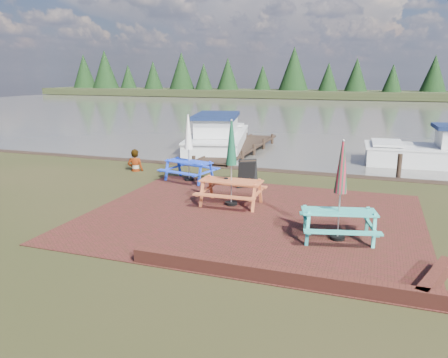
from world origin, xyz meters
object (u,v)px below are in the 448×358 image
Objects in this scene: boat_jetty at (218,139)px; person at (135,149)px; picnic_table_blue at (189,158)px; chalkboard at (248,174)px; picnic_table_red at (231,176)px; picnic_table_teal at (339,206)px; jetty at (241,148)px.

boat_jetty reaches higher than person.
chalkboard is (2.33, -0.27, -0.35)m from picnic_table_blue.
picnic_table_red is at bearing -30.69° from picnic_table_blue.
picnic_table_blue is at bearing 139.24° from chalkboard.
picnic_table_teal is 12.70m from jetty.
picnic_table_blue is at bearing 134.65° from picnic_table_red.
chalkboard is 8.59m from boat_jetty.
person is at bearing -113.00° from boat_jetty.
picnic_table_red reaches higher than jetty.
boat_jetty is at bearing -112.09° from person.
picnic_table_red reaches higher than boat_jetty.
jetty is (-2.61, 9.39, -0.78)m from picnic_table_red.
boat_jetty is (-1.54, 7.40, -0.38)m from picnic_table_blue.
chalkboard is at bearing -76.11° from boat_jetty.
picnic_table_red is at bearing 136.28° from person.
picnic_table_teal is at bearing -22.67° from picnic_table_blue.
chalkboard is at bearing 7.28° from picnic_table_blue.
person is (-2.55, -6.19, 0.78)m from jetty.
jetty is at bearing 104.03° from picnic_table_teal.
picnic_table_blue is 1.36× the size of person.
boat_jetty is at bearing 115.73° from picnic_table_blue.
chalkboard is 7.68m from jetty.
picnic_table_blue is at bearing -91.10° from boat_jetty.
picnic_table_teal is at bearing -83.63° from chalkboard.
person reaches higher than jetty.
jetty is (-0.17, 6.98, -0.73)m from picnic_table_blue.
chalkboard is 0.11× the size of jetty.
jetty is at bearing -124.37° from person.
jetty is (-5.89, 11.23, -0.72)m from picnic_table_teal.
picnic_table_red is at bearing 137.05° from picnic_table_teal.
person is at bearing -112.42° from jetty.
picnic_table_blue reaches higher than jetty.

